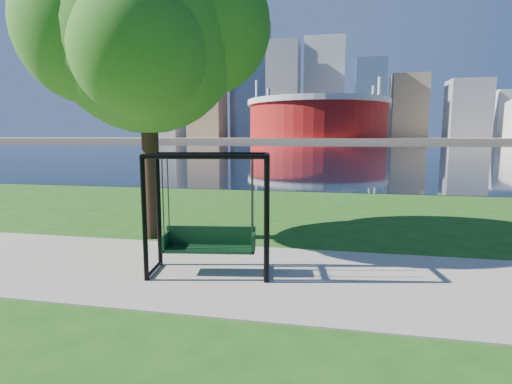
# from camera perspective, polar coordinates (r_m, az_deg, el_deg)

# --- Properties ---
(ground) EXTENTS (900.00, 900.00, 0.00)m
(ground) POSITION_cam_1_polar(r_m,az_deg,el_deg) (8.69, -1.51, -10.62)
(ground) COLOR #1E5114
(ground) RESTS_ON ground
(path) EXTENTS (120.00, 4.00, 0.03)m
(path) POSITION_cam_1_polar(r_m,az_deg,el_deg) (8.22, -2.30, -11.60)
(path) COLOR #9E937F
(path) RESTS_ON ground
(river) EXTENTS (900.00, 180.00, 0.02)m
(river) POSITION_cam_1_polar(r_m,az_deg,el_deg) (110.08, 10.55, 6.33)
(river) COLOR black
(river) RESTS_ON ground
(far_bank) EXTENTS (900.00, 228.00, 2.00)m
(far_bank) POSITION_cam_1_polar(r_m,az_deg,el_deg) (314.04, 11.21, 7.42)
(far_bank) COLOR #937F60
(far_bank) RESTS_ON ground
(stadium) EXTENTS (83.00, 83.00, 32.00)m
(stadium) POSITION_cam_1_polar(r_m,az_deg,el_deg) (243.59, 8.80, 10.50)
(stadium) COLOR maroon
(stadium) RESTS_ON far_bank
(skyline) EXTENTS (392.00, 66.00, 96.50)m
(skyline) POSITION_cam_1_polar(r_m,az_deg,el_deg) (329.15, 10.63, 13.54)
(skyline) COLOR gray
(skyline) RESTS_ON far_bank
(swing) EXTENTS (2.52, 1.38, 2.45)m
(swing) POSITION_cam_1_polar(r_m,az_deg,el_deg) (8.01, -6.68, -3.51)
(swing) COLOR black
(swing) RESTS_ON ground
(park_tree) EXTENTS (6.30, 5.69, 7.82)m
(park_tree) POSITION_cam_1_polar(r_m,az_deg,el_deg) (11.55, -15.54, 21.00)
(park_tree) COLOR black
(park_tree) RESTS_ON ground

